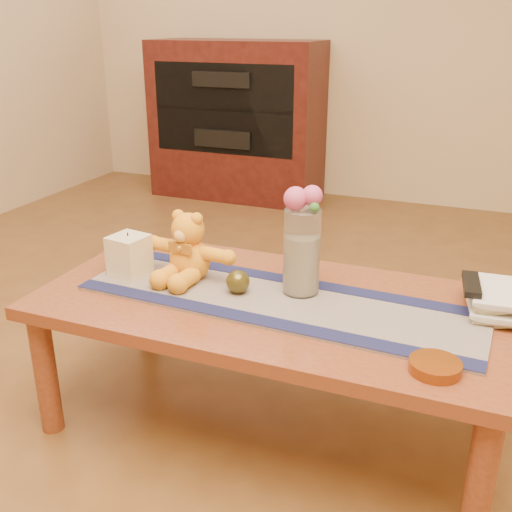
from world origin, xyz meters
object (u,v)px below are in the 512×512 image
at_px(glass_vase, 302,252).
at_px(tv_remote, 471,284).
at_px(pillar_candle, 129,255).
at_px(bronze_ball, 238,282).
at_px(book_bottom, 468,306).
at_px(teddy_bear, 189,246).
at_px(amber_dish, 435,367).

xyz_separation_m(glass_vase, tv_remote, (0.48, 0.07, -0.05)).
distance_m(pillar_candle, bronze_ball, 0.38).
height_order(bronze_ball, book_bottom, bronze_ball).
bearing_deg(glass_vase, book_bottom, 9.39).
relative_size(glass_vase, book_bottom, 1.17).
xyz_separation_m(teddy_bear, book_bottom, (0.85, 0.10, -0.10)).
xyz_separation_m(book_bottom, tv_remote, (0.00, -0.01, 0.07)).
bearing_deg(bronze_ball, book_bottom, 13.51).
xyz_separation_m(pillar_candle, bronze_ball, (0.38, -0.00, -0.03)).
relative_size(teddy_bear, tv_remote, 1.92).
bearing_deg(pillar_candle, book_bottom, 8.54).
xyz_separation_m(book_bottom, amber_dish, (-0.05, -0.37, 0.00)).
relative_size(pillar_candle, tv_remote, 0.82).
height_order(pillar_candle, bronze_ball, pillar_candle).
bearing_deg(book_bottom, amber_dish, -107.62).
bearing_deg(pillar_candle, teddy_bear, 16.09).
distance_m(teddy_bear, amber_dish, 0.85).
bearing_deg(pillar_candle, tv_remote, 8.00).
bearing_deg(pillar_candle, bronze_ball, -0.22).
bearing_deg(amber_dish, book_bottom, 82.43).
height_order(teddy_bear, pillar_candle, teddy_bear).
xyz_separation_m(teddy_bear, amber_dish, (0.80, -0.27, -0.10)).
bearing_deg(glass_vase, amber_dish, -34.26).
distance_m(pillar_candle, amber_dish, 1.01).
xyz_separation_m(bronze_ball, amber_dish, (0.61, -0.22, -0.03)).
bearing_deg(amber_dish, glass_vase, 145.74).
relative_size(pillar_candle, bronze_ball, 1.81).
relative_size(glass_vase, bronze_ball, 3.60).
distance_m(bronze_ball, tv_remote, 0.67).
height_order(pillar_candle, tv_remote, pillar_candle).
relative_size(bronze_ball, book_bottom, 0.32).
height_order(teddy_bear, tv_remote, teddy_bear).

